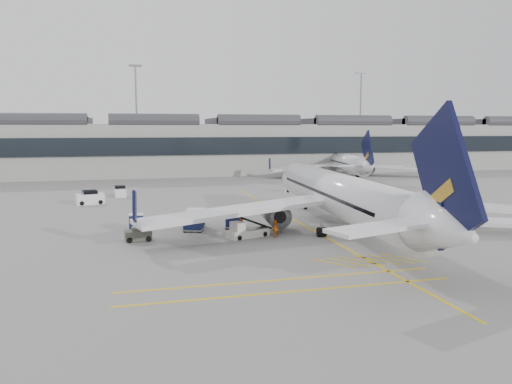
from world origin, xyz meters
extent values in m
plane|color=gray|center=(0.00, 0.00, 0.00)|extent=(220.00, 220.00, 0.00)
cube|color=#9E9E99|center=(0.00, 72.00, 5.50)|extent=(200.00, 20.00, 11.00)
cube|color=black|center=(0.00, 61.80, 6.50)|extent=(200.00, 0.50, 3.60)
cube|color=#38383D|center=(0.00, 72.00, 11.70)|extent=(200.00, 18.00, 1.40)
cylinder|color=slate|center=(-5.00, 86.00, 12.50)|extent=(0.44, 0.44, 25.00)
cube|color=slate|center=(-5.00, 86.00, 25.20)|extent=(3.00, 0.60, 0.50)
cylinder|color=slate|center=(55.00, 86.00, 12.50)|extent=(0.44, 0.44, 25.00)
cube|color=slate|center=(55.00, 86.00, 25.20)|extent=(3.00, 0.60, 0.50)
cube|color=gold|center=(10.00, 10.00, 0.01)|extent=(0.25, 60.00, 0.01)
cylinder|color=silver|center=(12.73, 4.46, 3.53)|extent=(6.96, 33.84, 4.21)
cone|color=silver|center=(14.29, 23.44, 3.53)|extent=(4.57, 4.81, 4.21)
cone|color=silver|center=(11.13, -14.96, 3.98)|extent=(4.64, 5.70, 4.21)
cube|color=silver|center=(1.99, 3.66, 2.52)|extent=(19.46, 8.30, 0.39)
cube|color=silver|center=(23.20, 1.91, 2.52)|extent=(19.12, 11.07, 0.39)
cylinder|color=slate|center=(6.30, 5.55, 1.74)|extent=(2.68, 4.21, 2.35)
cylinder|color=slate|center=(19.25, 4.49, 1.74)|extent=(2.68, 4.21, 2.35)
cube|color=black|center=(11.19, -14.29, 7.11)|extent=(1.03, 8.52, 9.38)
cylinder|color=black|center=(13.79, 17.30, 0.36)|extent=(0.37, 0.74, 0.72)
cylinder|color=black|center=(9.71, 1.90, 0.45)|extent=(0.85, 0.96, 0.90)
cylinder|color=black|center=(15.29, 1.44, 0.45)|extent=(0.85, 0.96, 0.90)
cylinder|color=silver|center=(36.98, 56.57, 2.94)|extent=(8.06, 28.17, 3.51)
cone|color=silver|center=(39.59, 72.21, 2.94)|extent=(4.07, 4.26, 3.51)
cone|color=silver|center=(34.31, 40.57, 3.31)|extent=(4.20, 4.99, 3.51)
cube|color=silver|center=(28.01, 56.65, 2.10)|extent=(16.18, 5.67, 0.33)
cube|color=silver|center=(45.49, 53.73, 2.10)|extent=(15.61, 10.29, 0.33)
cylinder|color=slate|center=(31.72, 57.92, 1.45)|extent=(2.48, 3.63, 1.96)
cylinder|color=slate|center=(42.39, 56.14, 1.45)|extent=(2.48, 3.63, 1.96)
cube|color=black|center=(34.40, 41.12, 5.92)|extent=(1.44, 7.05, 7.81)
cylinder|color=black|center=(38.74, 67.15, 0.30)|extent=(0.36, 0.63, 0.60)
cylinder|color=black|center=(34.29, 54.66, 0.37)|extent=(0.77, 0.84, 0.75)
cylinder|color=black|center=(38.89, 53.89, 0.37)|extent=(0.77, 0.84, 0.75)
cube|color=silver|center=(2.98, 3.55, 0.36)|extent=(4.24, 2.87, 0.73)
cube|color=black|center=(3.95, 3.93, 1.19)|extent=(3.69, 2.33, 1.53)
cube|color=silver|center=(1.92, 3.14, 1.09)|extent=(1.36, 1.59, 0.93)
cylinder|color=black|center=(1.89, 2.35, 0.23)|extent=(0.49, 0.34, 0.46)
cylinder|color=black|center=(1.36, 3.70, 0.23)|extent=(0.49, 0.34, 0.46)
cylinder|color=black|center=(4.59, 3.40, 0.23)|extent=(0.49, 0.34, 0.46)
cylinder|color=black|center=(4.07, 4.75, 0.23)|extent=(0.49, 0.34, 0.46)
cube|color=gray|center=(-1.62, 7.35, 0.20)|extent=(2.32, 2.14, 0.13)
cube|color=#131D49|center=(-1.62, 7.35, 1.08)|extent=(2.15, 2.03, 1.60)
cube|color=silver|center=(-1.62, 7.35, 1.92)|extent=(2.22, 2.10, 0.11)
cylinder|color=black|center=(-2.56, 7.08, 0.12)|extent=(0.27, 0.19, 0.24)
cylinder|color=black|center=(-2.10, 8.21, 0.12)|extent=(0.27, 0.19, 0.24)
cylinder|color=black|center=(-1.13, 6.50, 0.12)|extent=(0.27, 0.19, 0.24)
cylinder|color=black|center=(-0.67, 7.62, 0.12)|extent=(0.27, 0.19, 0.24)
cube|color=gray|center=(2.60, 7.86, 0.20)|extent=(2.23, 1.98, 0.13)
cube|color=#131D49|center=(2.60, 7.86, 1.10)|extent=(2.05, 1.88, 1.63)
cube|color=silver|center=(2.60, 7.86, 1.96)|extent=(2.12, 1.95, 0.11)
cylinder|color=black|center=(1.69, 7.44, 0.12)|extent=(0.27, 0.17, 0.25)
cylinder|color=black|center=(1.98, 8.64, 0.12)|extent=(0.27, 0.17, 0.25)
cylinder|color=black|center=(3.22, 7.07, 0.12)|extent=(0.27, 0.17, 0.25)
cylinder|color=black|center=(3.51, 8.28, 0.12)|extent=(0.27, 0.17, 0.25)
cube|color=gray|center=(-1.14, 9.24, 0.20)|extent=(2.26, 2.06, 0.13)
cube|color=#131D49|center=(-1.14, 9.24, 1.07)|extent=(2.09, 1.95, 1.58)
cube|color=silver|center=(-1.14, 9.24, 1.90)|extent=(2.16, 2.02, 0.11)
cylinder|color=black|center=(-2.06, 8.93, 0.12)|extent=(0.26, 0.18, 0.24)
cylinder|color=black|center=(-1.66, 10.06, 0.12)|extent=(0.26, 0.18, 0.24)
cylinder|color=black|center=(-0.62, 8.42, 0.12)|extent=(0.26, 0.18, 0.24)
cylinder|color=black|center=(-0.22, 9.55, 0.12)|extent=(0.26, 0.18, 0.24)
cube|color=gray|center=(-7.08, 9.73, 0.16)|extent=(1.54, 1.28, 0.11)
cube|color=#131D49|center=(-7.08, 9.73, 0.87)|extent=(1.41, 1.23, 1.29)
cube|color=silver|center=(-7.08, 9.73, 1.55)|extent=(1.45, 1.28, 0.09)
cylinder|color=black|center=(-7.69, 9.23, 0.10)|extent=(0.20, 0.09, 0.20)
cylinder|color=black|center=(-7.71, 10.21, 0.10)|extent=(0.20, 0.09, 0.20)
cylinder|color=black|center=(-6.44, 9.25, 0.10)|extent=(0.20, 0.09, 0.20)
cylinder|color=black|center=(-6.46, 10.23, 0.10)|extent=(0.20, 0.09, 0.20)
imported|color=#FF490D|center=(2.74, 5.22, 0.81)|extent=(0.66, 0.71, 1.62)
imported|color=orange|center=(5.38, 2.78, 0.80)|extent=(0.98, 0.91, 1.60)
cube|color=#494C40|center=(-7.02, 4.45, 0.51)|extent=(2.42, 1.59, 0.92)
cube|color=#494C40|center=(-7.02, 4.45, 1.06)|extent=(1.20, 1.20, 0.46)
cylinder|color=black|center=(-7.79, 3.78, 0.26)|extent=(0.54, 0.28, 0.52)
cylinder|color=black|center=(-7.90, 4.97, 0.26)|extent=(0.54, 0.28, 0.52)
cylinder|color=black|center=(-6.14, 3.93, 0.26)|extent=(0.54, 0.28, 0.52)
cylinder|color=black|center=(-6.24, 5.12, 0.26)|extent=(0.54, 0.28, 0.52)
cone|color=#F24C0A|center=(6.94, 19.62, 0.28)|extent=(0.40, 0.40, 0.55)
cone|color=#F24C0A|center=(11.28, 5.73, 0.26)|extent=(0.37, 0.37, 0.52)
cube|color=white|center=(-12.74, 28.78, 0.70)|extent=(3.95, 2.64, 1.41)
cube|color=black|center=(-12.74, 28.78, 1.56)|extent=(2.17, 2.10, 0.60)
cylinder|color=black|center=(-13.71, 27.71, 0.30)|extent=(0.64, 0.36, 0.60)
cylinder|color=black|center=(-14.10, 29.26, 0.30)|extent=(0.64, 0.36, 0.60)
cylinder|color=black|center=(-11.38, 28.30, 0.30)|extent=(0.64, 0.36, 0.60)
cylinder|color=black|center=(-11.77, 29.85, 0.30)|extent=(0.64, 0.36, 0.60)
cube|color=white|center=(-8.89, 35.45, 0.62)|extent=(1.84, 3.32, 1.25)
cube|color=black|center=(-8.89, 35.45, 1.38)|extent=(1.63, 1.71, 0.54)
cylinder|color=black|center=(-8.10, 34.44, 0.27)|extent=(0.24, 0.55, 0.54)
cylinder|color=black|center=(-9.52, 34.33, 0.27)|extent=(0.24, 0.55, 0.54)
cylinder|color=black|center=(-8.26, 36.57, 0.27)|extent=(0.24, 0.55, 0.54)
cylinder|color=black|center=(-9.68, 36.47, 0.27)|extent=(0.24, 0.55, 0.54)
cube|color=white|center=(18.35, 33.54, 0.69)|extent=(3.89, 3.59, 1.38)
cube|color=black|center=(18.35, 33.54, 1.53)|extent=(2.43, 2.41, 0.59)
cylinder|color=black|center=(16.93, 33.65, 0.30)|extent=(0.60, 0.54, 0.59)
cylinder|color=black|center=(17.91, 34.89, 0.30)|extent=(0.60, 0.54, 0.59)
cylinder|color=black|center=(18.80, 32.19, 0.30)|extent=(0.60, 0.54, 0.59)
cylinder|color=black|center=(19.77, 33.43, 0.30)|extent=(0.60, 0.54, 0.59)
camera|label=1|loc=(-7.85, -41.02, 10.12)|focal=35.00mm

